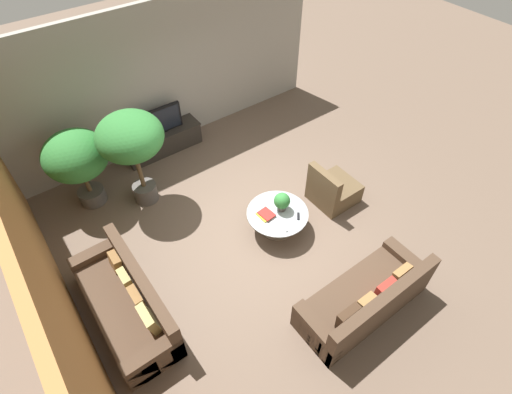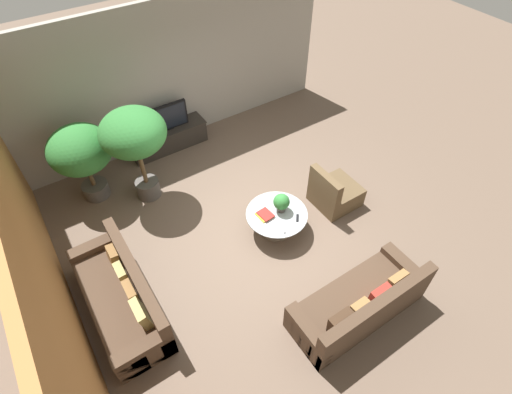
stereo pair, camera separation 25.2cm
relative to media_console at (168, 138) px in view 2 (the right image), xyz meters
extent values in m
plane|color=brown|center=(0.33, -2.94, -0.26)|extent=(24.00, 24.00, 0.00)
cube|color=#A39E93|center=(0.33, 0.32, 1.24)|extent=(7.40, 0.12, 3.00)
cube|color=#B2753D|center=(-2.93, -2.74, 1.24)|extent=(0.12, 7.40, 3.00)
cube|color=#2D2823|center=(0.00, 0.00, -0.01)|extent=(1.67, 0.48, 0.49)
cube|color=#2D2823|center=(0.00, 0.00, 0.23)|extent=(1.70, 0.50, 0.02)
cube|color=black|center=(0.00, 0.00, 0.52)|extent=(1.03, 0.08, 0.57)
cube|color=black|center=(0.00, -0.04, 0.52)|extent=(0.94, 0.00, 0.51)
cube|color=black|center=(0.00, 0.00, 0.25)|extent=(0.31, 0.13, 0.02)
cylinder|color=#756656|center=(0.62, -3.21, -0.25)|extent=(0.60, 0.60, 0.02)
cylinder|color=#756656|center=(0.62, -3.21, -0.05)|extent=(0.10, 0.10, 0.41)
cylinder|color=#A8B2B7|center=(0.62, -3.21, 0.16)|extent=(1.08, 1.08, 0.02)
cube|color=#4C3828|center=(-2.27, -3.19, -0.05)|extent=(0.84, 2.19, 0.42)
cube|color=#4C3828|center=(-1.93, -3.19, 0.37)|extent=(0.16, 2.19, 0.42)
cube|color=#4C3828|center=(-2.27, -2.20, 0.01)|extent=(0.84, 0.20, 0.54)
cube|color=#4C3828|center=(-2.27, -4.19, 0.01)|extent=(0.84, 0.20, 0.54)
cube|color=olive|center=(-2.09, -2.60, 0.29)|extent=(0.15, 0.28, 0.26)
cube|color=tan|center=(-2.09, -2.99, 0.30)|extent=(0.14, 0.30, 0.27)
cube|color=olive|center=(-2.09, -3.39, 0.31)|extent=(0.14, 0.32, 0.30)
cube|color=tan|center=(-2.09, -3.79, 0.33)|extent=(0.18, 0.38, 0.36)
cube|color=#4C3828|center=(0.69, -5.20, -0.05)|extent=(2.11, 0.84, 0.42)
cube|color=#4C3828|center=(0.69, -5.54, 0.37)|extent=(2.11, 0.16, 0.42)
cube|color=#4C3828|center=(1.64, -5.20, 0.01)|extent=(0.20, 0.84, 0.54)
cube|color=#4C3828|center=(-0.27, -5.20, 0.01)|extent=(0.20, 0.84, 0.54)
cube|color=olive|center=(1.25, -5.38, 0.31)|extent=(0.32, 0.17, 0.31)
cube|color=#B23328|center=(0.88, -5.38, 0.31)|extent=(0.33, 0.14, 0.30)
cube|color=olive|center=(0.50, -5.38, 0.29)|extent=(0.28, 0.15, 0.27)
cube|color=#422D1E|center=(0.12, -5.38, 0.32)|extent=(0.36, 0.14, 0.33)
cube|color=brown|center=(1.96, -3.28, -0.06)|extent=(0.80, 0.76, 0.40)
cube|color=brown|center=(1.63, -3.28, 0.37)|extent=(0.14, 0.76, 0.46)
cylinder|color=#514C47|center=(-1.81, -0.56, -0.11)|extent=(0.49, 0.49, 0.28)
cylinder|color=brown|center=(-1.81, -0.56, 0.24)|extent=(0.08, 0.08, 0.43)
ellipsoid|color=#337F38|center=(-1.81, -0.56, 0.89)|extent=(1.13, 1.13, 0.86)
cylinder|color=#514C47|center=(-0.95, -1.12, -0.08)|extent=(0.45, 0.45, 0.36)
cylinder|color=brown|center=(-0.95, -1.12, 0.48)|extent=(0.08, 0.08, 0.76)
ellipsoid|color=#337F38|center=(-0.95, -1.12, 1.26)|extent=(1.15, 1.15, 0.80)
cylinder|color=#514C47|center=(0.73, -3.19, 0.22)|extent=(0.16, 0.16, 0.09)
sphere|color=#337F38|center=(0.73, -3.19, 0.39)|extent=(0.29, 0.29, 0.29)
cube|color=gold|center=(0.41, -3.13, 0.18)|extent=(0.24, 0.27, 0.02)
cube|color=#A32823|center=(0.43, -3.15, 0.21)|extent=(0.23, 0.29, 0.02)
cube|color=black|center=(0.86, -3.50, 0.18)|extent=(0.13, 0.15, 0.02)
cube|color=gray|center=(0.52, -3.57, 0.18)|extent=(0.11, 0.16, 0.02)
camera|label=1|loc=(-2.41, -6.70, 5.42)|focal=28.00mm
camera|label=2|loc=(-2.21, -6.84, 5.42)|focal=28.00mm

